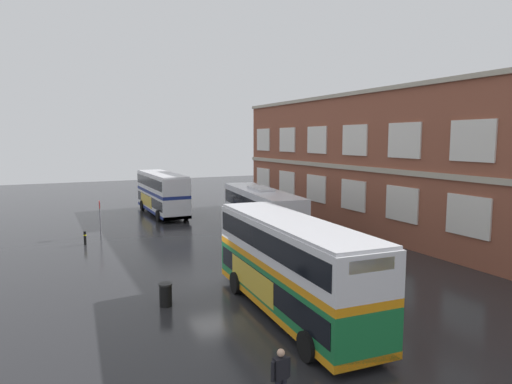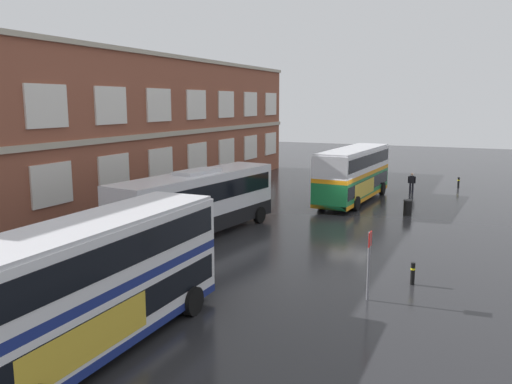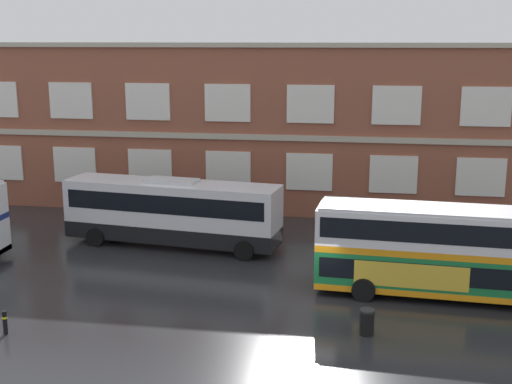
{
  "view_description": "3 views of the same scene",
  "coord_description": "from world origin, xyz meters",
  "px_view_note": "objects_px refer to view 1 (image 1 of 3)",
  "views": [
    {
      "loc": [
        21.6,
        -8.0,
        7.42
      ],
      "look_at": [
        -3.89,
        4.27,
        4.03
      ],
      "focal_mm": 31.39,
      "sensor_mm": 36.0,
      "label": 1
    },
    {
      "loc": [
        -32.87,
        -8.0,
        7.52
      ],
      "look_at": [
        -5.35,
        4.37,
        2.27
      ],
      "focal_mm": 36.39,
      "sensor_mm": 36.0,
      "label": 2
    },
    {
      "loc": [
        2.14,
        -28.06,
        11.23
      ],
      "look_at": [
        -2.88,
        3.31,
        4.02
      ],
      "focal_mm": 47.33,
      "sensor_mm": 36.0,
      "label": 3
    }
  ],
  "objects_px": {
    "bus_stand_flag": "(100,215)",
    "safety_bollard_east": "(85,238)",
    "waiting_passenger": "(281,375)",
    "station_litter_bin": "(166,295)",
    "touring_coach": "(261,212)",
    "double_decker_near": "(162,193)",
    "double_decker_middle": "(291,265)"
  },
  "relations": [
    {
      "from": "touring_coach",
      "to": "safety_bollard_east",
      "type": "bearing_deg",
      "value": -104.96
    },
    {
      "from": "double_decker_near",
      "to": "double_decker_middle",
      "type": "xyz_separation_m",
      "value": [
        27.42,
        -1.31,
        0.0
      ]
    },
    {
      "from": "double_decker_near",
      "to": "double_decker_middle",
      "type": "height_order",
      "value": "same"
    },
    {
      "from": "double_decker_middle",
      "to": "waiting_passenger",
      "type": "bearing_deg",
      "value": -32.4
    },
    {
      "from": "double_decker_middle",
      "to": "waiting_passenger",
      "type": "height_order",
      "value": "double_decker_middle"
    },
    {
      "from": "double_decker_near",
      "to": "waiting_passenger",
      "type": "distance_m",
      "value": 33.44
    },
    {
      "from": "touring_coach",
      "to": "bus_stand_flag",
      "type": "height_order",
      "value": "touring_coach"
    },
    {
      "from": "bus_stand_flag",
      "to": "safety_bollard_east",
      "type": "distance_m",
      "value": 3.04
    },
    {
      "from": "waiting_passenger",
      "to": "double_decker_near",
      "type": "bearing_deg",
      "value": 171.6
    },
    {
      "from": "waiting_passenger",
      "to": "safety_bollard_east",
      "type": "height_order",
      "value": "waiting_passenger"
    },
    {
      "from": "double_decker_near",
      "to": "touring_coach",
      "type": "bearing_deg",
      "value": 17.11
    },
    {
      "from": "double_decker_near",
      "to": "touring_coach",
      "type": "relative_size",
      "value": 0.9
    },
    {
      "from": "station_litter_bin",
      "to": "bus_stand_flag",
      "type": "bearing_deg",
      "value": -177.02
    },
    {
      "from": "touring_coach",
      "to": "waiting_passenger",
      "type": "relative_size",
      "value": 7.2
    },
    {
      "from": "bus_stand_flag",
      "to": "station_litter_bin",
      "type": "bearing_deg",
      "value": 2.98
    },
    {
      "from": "station_litter_bin",
      "to": "safety_bollard_east",
      "type": "relative_size",
      "value": 1.08
    },
    {
      "from": "safety_bollard_east",
      "to": "double_decker_near",
      "type": "bearing_deg",
      "value": 142.01
    },
    {
      "from": "double_decker_middle",
      "to": "double_decker_near",
      "type": "bearing_deg",
      "value": 177.27
    },
    {
      "from": "bus_stand_flag",
      "to": "station_litter_bin",
      "type": "distance_m",
      "value": 16.45
    },
    {
      "from": "waiting_passenger",
      "to": "station_litter_bin",
      "type": "distance_m",
      "value": 8.93
    },
    {
      "from": "double_decker_middle",
      "to": "station_litter_bin",
      "type": "bearing_deg",
      "value": -125.47
    },
    {
      "from": "bus_stand_flag",
      "to": "safety_bollard_east",
      "type": "xyz_separation_m",
      "value": [
        2.48,
        -1.33,
        -1.14
      ]
    },
    {
      "from": "bus_stand_flag",
      "to": "safety_bollard_east",
      "type": "bearing_deg",
      "value": -28.24
    },
    {
      "from": "double_decker_middle",
      "to": "touring_coach",
      "type": "relative_size",
      "value": 0.91
    },
    {
      "from": "double_decker_near",
      "to": "waiting_passenger",
      "type": "xyz_separation_m",
      "value": [
        33.06,
        -4.88,
        -1.22
      ]
    },
    {
      "from": "station_litter_bin",
      "to": "touring_coach",
      "type": "bearing_deg",
      "value": 136.78
    },
    {
      "from": "touring_coach",
      "to": "waiting_passenger",
      "type": "height_order",
      "value": "touring_coach"
    },
    {
      "from": "touring_coach",
      "to": "safety_bollard_east",
      "type": "relative_size",
      "value": 12.88
    },
    {
      "from": "touring_coach",
      "to": "bus_stand_flag",
      "type": "distance_m",
      "value": 12.29
    },
    {
      "from": "waiting_passenger",
      "to": "station_litter_bin",
      "type": "bearing_deg",
      "value": -173.84
    },
    {
      "from": "station_litter_bin",
      "to": "safety_bollard_east",
      "type": "distance_m",
      "value": 14.08
    },
    {
      "from": "double_decker_middle",
      "to": "bus_stand_flag",
      "type": "height_order",
      "value": "double_decker_middle"
    }
  ]
}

